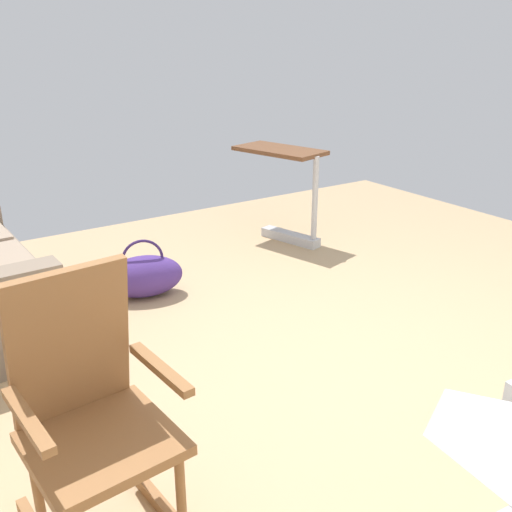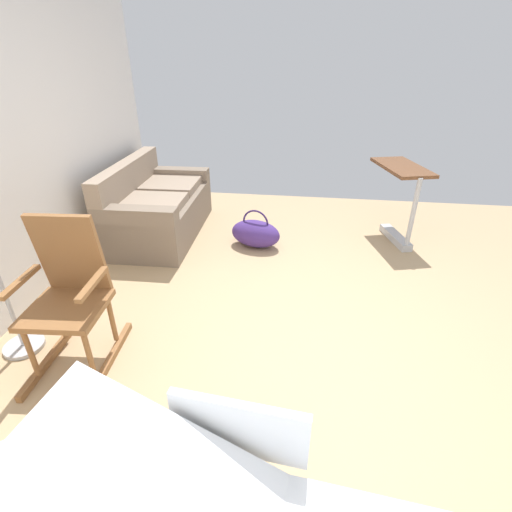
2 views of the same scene
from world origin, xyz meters
name	(u,v)px [view 1 (image 1 of 2)]	position (x,y,z in m)	size (l,w,h in m)	color
ground_plane	(349,361)	(0.00, 0.00, 0.00)	(6.45, 6.45, 0.00)	tan
rocking_chair	(92,420)	(-0.39, 1.61, 0.50)	(0.80, 0.53, 1.05)	brown
overbed_table	(286,184)	(1.91, -0.95, 0.53)	(0.88, 0.60, 0.84)	#B2B5BA
duffel_bag	(144,276)	(1.50, 0.62, 0.15)	(0.45, 0.62, 0.43)	#472D7A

